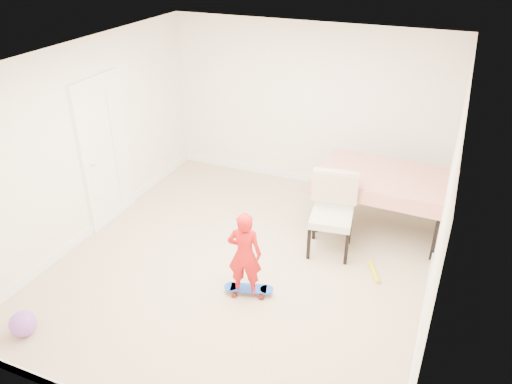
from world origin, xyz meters
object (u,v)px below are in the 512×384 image
at_px(balloon, 23,324).
at_px(skateboard, 249,291).
at_px(child, 245,257).
at_px(dining_table, 382,202).
at_px(dining_chair, 331,216).

bearing_deg(balloon, skateboard, 38.12).
distance_m(child, balloon, 2.44).
bearing_deg(skateboard, child, -161.87).
xyz_separation_m(skateboard, child, (-0.04, -0.02, 0.49)).
bearing_deg(dining_table, child, -117.62).
xyz_separation_m(dining_table, skateboard, (-1.14, -2.04, -0.38)).
xyz_separation_m(dining_table, balloon, (-3.07, -3.56, -0.29)).
bearing_deg(child, skateboard, -158.86).
bearing_deg(dining_chair, child, -126.78).
height_order(dining_table, child, child).
xyz_separation_m(skateboard, balloon, (-1.93, -1.51, 0.10)).
bearing_deg(balloon, dining_table, 49.17).
bearing_deg(dining_table, dining_chair, -119.43).
xyz_separation_m(child, balloon, (-1.90, -1.49, -0.40)).
distance_m(dining_chair, balloon, 3.77).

